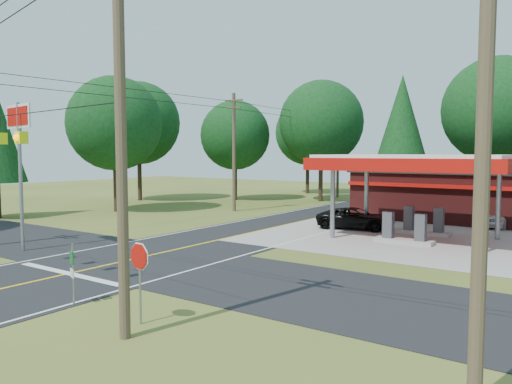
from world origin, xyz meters
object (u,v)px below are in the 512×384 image
Objects in this scene: gas_canopy at (416,165)px; big_stop_sign at (19,140)px; suv_car at (356,219)px; sedan_car at (496,215)px; octagonal_stop_sign at (139,263)px.

big_stop_sign is at bearing -135.27° from gas_canopy.
big_stop_sign reaches higher than suv_car.
suv_car is at bearing 56.69° from big_stop_sign.
sedan_car is 29.71m from big_stop_sign.
suv_car is 9.78m from sedan_car.
gas_canopy is 2.34× the size of sedan_car.
octagonal_stop_sign is (2.31, -20.51, 1.12)m from suv_car.
sedan_car is 1.86× the size of octagonal_stop_sign.
octagonal_stop_sign is at bearing -16.93° from big_stop_sign.
octagonal_stop_sign is (-5.00, -27.01, 1.04)m from sedan_car.
gas_canopy is 4.37× the size of octagonal_stop_sign.
gas_canopy is 9.23m from sedan_car.
big_stop_sign reaches higher than gas_canopy.
big_stop_sign is 14.27m from octagonal_stop_sign.
big_stop_sign is 3.08× the size of octagonal_stop_sign.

